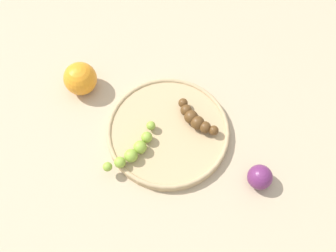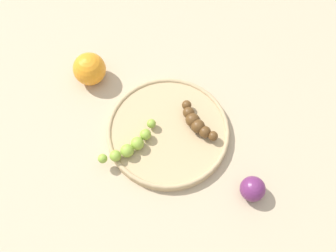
{
  "view_description": "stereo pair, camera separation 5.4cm",
  "coord_description": "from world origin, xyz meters",
  "px_view_note": "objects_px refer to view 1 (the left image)",
  "views": [
    {
      "loc": [
        0.39,
        0.03,
        0.8
      ],
      "look_at": [
        0.0,
        0.0,
        0.04
      ],
      "focal_mm": 42.97,
      "sensor_mm": 36.0,
      "label": 1
    },
    {
      "loc": [
        0.38,
        0.09,
        0.8
      ],
      "look_at": [
        0.0,
        0.0,
        0.04
      ],
      "focal_mm": 42.97,
      "sensor_mm": 36.0,
      "label": 2
    }
  ],
  "objects_px": {
    "fruit_bowl": "(168,131)",
    "plum_purple": "(260,177)",
    "orange_fruit": "(80,79)",
    "banana_green": "(134,150)",
    "banana_overripe": "(195,119)"
  },
  "relations": [
    {
      "from": "plum_purple",
      "to": "orange_fruit",
      "type": "height_order",
      "value": "orange_fruit"
    },
    {
      "from": "fruit_bowl",
      "to": "plum_purple",
      "type": "height_order",
      "value": "plum_purple"
    },
    {
      "from": "banana_green",
      "to": "orange_fruit",
      "type": "bearing_deg",
      "value": 169.63
    },
    {
      "from": "fruit_bowl",
      "to": "banana_green",
      "type": "height_order",
      "value": "banana_green"
    },
    {
      "from": "fruit_bowl",
      "to": "plum_purple",
      "type": "relative_size",
      "value": 5.17
    },
    {
      "from": "banana_overripe",
      "to": "plum_purple",
      "type": "xyz_separation_m",
      "value": [
        0.12,
        0.14,
        -0.01
      ]
    },
    {
      "from": "orange_fruit",
      "to": "banana_green",
      "type": "bearing_deg",
      "value": 41.36
    },
    {
      "from": "banana_overripe",
      "to": "banana_green",
      "type": "bearing_deg",
      "value": -14.42
    },
    {
      "from": "banana_overripe",
      "to": "orange_fruit",
      "type": "xyz_separation_m",
      "value": [
        -0.08,
        -0.27,
        0.0
      ]
    },
    {
      "from": "banana_green",
      "to": "orange_fruit",
      "type": "height_order",
      "value": "orange_fruit"
    },
    {
      "from": "orange_fruit",
      "to": "fruit_bowl",
      "type": "bearing_deg",
      "value": 63.81
    },
    {
      "from": "plum_purple",
      "to": "fruit_bowl",
      "type": "bearing_deg",
      "value": -115.57
    },
    {
      "from": "fruit_bowl",
      "to": "banana_green",
      "type": "bearing_deg",
      "value": -47.99
    },
    {
      "from": "fruit_bowl",
      "to": "banana_green",
      "type": "relative_size",
      "value": 2.25
    },
    {
      "from": "plum_purple",
      "to": "orange_fruit",
      "type": "bearing_deg",
      "value": -115.89
    }
  ]
}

